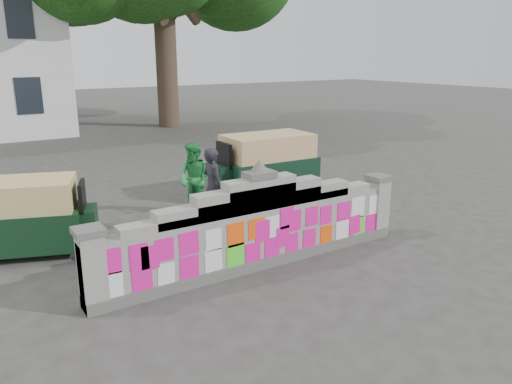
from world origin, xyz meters
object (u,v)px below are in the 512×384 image
Objects in this scene: cyclist_rider at (213,198)px; pedestrian at (195,179)px; cyclist_bike at (214,213)px; rickshaw_right at (265,164)px; rickshaw_left at (23,216)px.

cyclist_rider is 1.52m from pedestrian.
rickshaw_right is (2.74, 2.08, 0.38)m from cyclist_bike.
cyclist_bike is at bearing 39.53° from rickshaw_right.
rickshaw_right reaches higher than rickshaw_left.
pedestrian reaches higher than rickshaw_left.
cyclist_bike is 3.46m from rickshaw_right.
cyclist_bike is at bearing -93.11° from cyclist_rider.
rickshaw_right reaches higher than cyclist_bike.
cyclist_bike is 0.34m from cyclist_rider.
rickshaw_left is at bearing 70.07° from cyclist_bike.
pedestrian is (0.30, 1.49, 0.39)m from cyclist_bike.
pedestrian is at bearing -14.67° from cyclist_bike.
pedestrian reaches higher than rickshaw_right.
pedestrian is at bearing 25.88° from rickshaw_left.
rickshaw_left is (-3.90, -0.40, -0.12)m from pedestrian.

